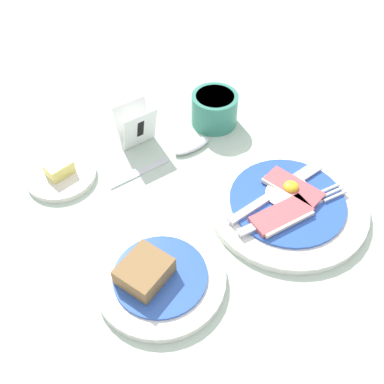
# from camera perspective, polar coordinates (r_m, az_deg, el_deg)

# --- Properties ---
(ground_plane) EXTENTS (3.00, 3.00, 0.00)m
(ground_plane) POSITION_cam_1_polar(r_m,az_deg,el_deg) (0.66, 6.01, -4.19)
(ground_plane) COLOR #B7CCB7
(breakfast_plate) EXTENTS (0.24, 0.24, 0.03)m
(breakfast_plate) POSITION_cam_1_polar(r_m,az_deg,el_deg) (0.68, 11.96, -1.37)
(breakfast_plate) COLOR silver
(breakfast_plate) RESTS_ON ground_plane
(bread_plate) EXTENTS (0.17, 0.17, 0.04)m
(bread_plate) POSITION_cam_1_polar(r_m,az_deg,el_deg) (0.59, -4.38, -10.72)
(bread_plate) COLOR silver
(bread_plate) RESTS_ON ground_plane
(sugar_cup) EXTENTS (0.08, 0.08, 0.06)m
(sugar_cup) POSITION_cam_1_polar(r_m,az_deg,el_deg) (0.80, 2.87, 10.56)
(sugar_cup) COLOR #337F6B
(sugar_cup) RESTS_ON ground_plane
(butter_dish) EXTENTS (0.11, 0.11, 0.03)m
(butter_dish) POSITION_cam_1_polar(r_m,az_deg,el_deg) (0.74, -16.31, 2.20)
(butter_dish) COLOR silver
(butter_dish) RESTS_ON ground_plane
(number_card) EXTENTS (0.06, 0.05, 0.07)m
(number_card) POSITION_cam_1_polar(r_m,az_deg,el_deg) (0.76, -7.06, 8.31)
(number_card) COLOR white
(number_card) RESTS_ON ground_plane
(teaspoon_by_saucer) EXTENTS (0.19, 0.03, 0.01)m
(teaspoon_by_saucer) POSITION_cam_1_polar(r_m,az_deg,el_deg) (0.75, -1.75, 5.05)
(teaspoon_by_saucer) COLOR silver
(teaspoon_by_saucer) RESTS_ON ground_plane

